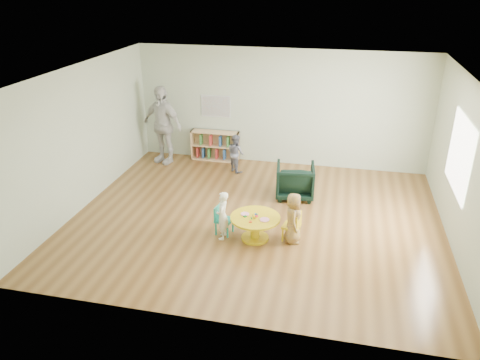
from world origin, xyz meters
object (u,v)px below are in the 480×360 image
at_px(kid_chair_left, 222,219).
at_px(bookshelf, 215,146).
at_px(child_left, 222,216).
at_px(adult_caretaker, 162,125).
at_px(toddler, 236,153).
at_px(child_right, 293,218).
at_px(armchair, 295,181).
at_px(activity_table, 255,224).
at_px(kid_chair_right, 294,226).

xyz_separation_m(kid_chair_left, bookshelf, (-1.12, 3.53, 0.08)).
xyz_separation_m(child_left, adult_caretaker, (-2.37, 3.27, 0.51)).
xyz_separation_m(child_left, toddler, (-0.47, 3.06, 0.01)).
distance_m(child_left, child_right, 1.24).
xyz_separation_m(kid_chair_left, child_right, (1.28, -0.01, 0.17)).
bearing_deg(child_right, child_left, 88.44).
relative_size(armchair, child_right, 0.86).
xyz_separation_m(armchair, child_right, (0.17, -1.83, 0.10)).
distance_m(child_left, adult_caretaker, 4.07).
height_order(kid_chair_left, bookshelf, bookshelf).
xyz_separation_m(activity_table, bookshelf, (-1.74, 3.60, 0.06)).
relative_size(activity_table, child_left, 0.99).
relative_size(kid_chair_right, bookshelf, 0.45).
distance_m(kid_chair_right, child_right, 0.18).
relative_size(child_right, adult_caretaker, 0.48).
height_order(bookshelf, child_right, child_right).
distance_m(armchair, adult_caretaker, 3.71).
height_order(activity_table, child_left, child_left).
bearing_deg(kid_chair_left, armchair, 159.39).
distance_m(kid_chair_left, armchair, 2.12).
bearing_deg(activity_table, kid_chair_left, 173.10).
relative_size(kid_chair_left, toddler, 0.59).
relative_size(activity_table, kid_chair_left, 1.64).
bearing_deg(adult_caretaker, activity_table, -28.27).
xyz_separation_m(kid_chair_right, adult_caretaker, (-3.61, 3.07, 0.67)).
distance_m(child_right, toddler, 3.38).
height_order(bookshelf, adult_caretaker, adult_caretaker).
distance_m(bookshelf, child_left, 3.87).
distance_m(bookshelf, child_right, 4.28).
height_order(child_left, child_right, child_right).
bearing_deg(toddler, armchair, -172.76).
bearing_deg(bookshelf, activity_table, -64.24).
bearing_deg(armchair, kid_chair_right, 89.03).
xyz_separation_m(bookshelf, toddler, (0.69, -0.63, 0.09)).
height_order(activity_table, toddler, toddler).
relative_size(kid_chair_right, child_left, 0.61).
distance_m(kid_chair_right, child_left, 1.26).
height_order(activity_table, child_right, child_right).
bearing_deg(bookshelf, armchair, -37.69).
height_order(activity_table, armchair, armchair).
relative_size(bookshelf, armchair, 1.50).
height_order(armchair, child_right, child_right).
height_order(kid_chair_right, bookshelf, bookshelf).
bearing_deg(kid_chair_left, child_right, 100.12).
bearing_deg(kid_chair_right, armchair, 16.59).
xyz_separation_m(activity_table, child_left, (-0.57, -0.09, 0.14)).
bearing_deg(bookshelf, toddler, -42.31).
relative_size(kid_chair_left, child_left, 0.60).
bearing_deg(kid_chair_left, bookshelf, -151.63).
distance_m(bookshelf, toddler, 0.94).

